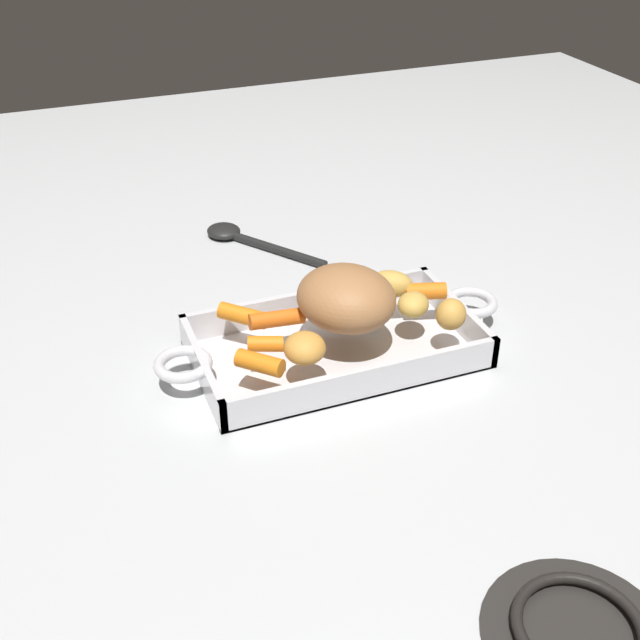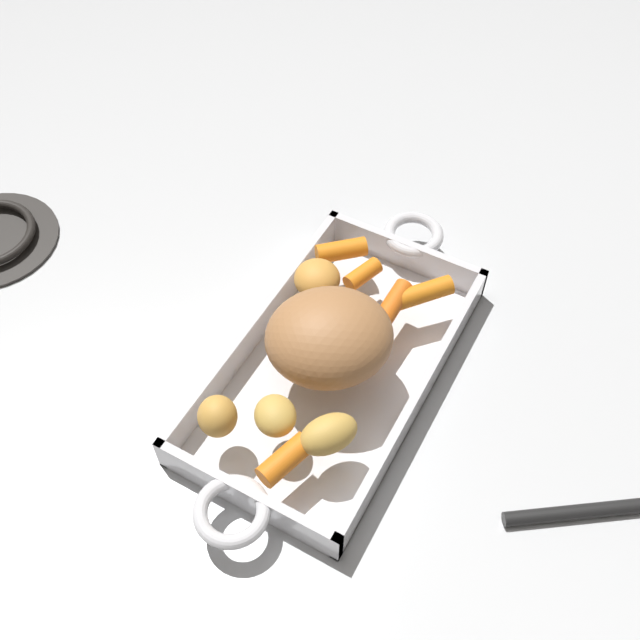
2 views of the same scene
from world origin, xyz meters
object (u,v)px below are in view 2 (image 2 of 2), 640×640
object	(u,v)px
roasting_dish	(335,365)
potato_halved	(317,279)
potato_near_roast	(275,416)
potato_corner	(328,434)
pork_roast	(332,338)
baby_carrot_center_right	(363,274)
baby_carrot_southwest	(285,460)
baby_carrot_northeast	(341,250)
baby_carrot_long	(424,293)
potato_golden_large	(217,416)
baby_carrot_northwest	(390,309)

from	to	relation	value
roasting_dish	potato_halved	size ratio (longest dim) A/B	9.23
potato_near_roast	potato_corner	size ratio (longest dim) A/B	0.77
potato_corner	potato_halved	distance (m)	0.19
pork_roast	potato_corner	size ratio (longest dim) A/B	2.21
baby_carrot_center_right	potato_halved	distance (m)	0.05
potato_halved	baby_carrot_southwest	bearing A→B (deg)	21.11
baby_carrot_northeast	baby_carrot_long	world-z (taller)	same
potato_golden_large	potato_halved	bearing A→B (deg)	-179.60
baby_carrot_center_right	potato_corner	bearing A→B (deg)	17.95
potato_near_roast	potato_golden_large	distance (m)	0.05
potato_corner	potato_golden_large	bearing A→B (deg)	-70.82
pork_roast	baby_carrot_long	distance (m)	0.13
roasting_dish	potato_golden_large	bearing A→B (deg)	-22.27
pork_roast	baby_carrot_southwest	xyz separation A→B (m)	(0.12, 0.02, -0.03)
baby_carrot_northwest	pork_roast	bearing A→B (deg)	-17.46
roasting_dish	pork_roast	size ratio (longest dim) A/B	3.64
roasting_dish	pork_roast	world-z (taller)	pork_roast
pork_roast	baby_carrot_southwest	bearing A→B (deg)	8.41
pork_roast	baby_carrot_center_right	size ratio (longest dim) A/B	2.98
baby_carrot_northwest	potato_near_roast	bearing A→B (deg)	-12.37
baby_carrot_northeast	roasting_dish	bearing A→B (deg)	25.22
potato_corner	potato_halved	world-z (taller)	same
baby_carrot_long	potato_halved	world-z (taller)	potato_halved
baby_carrot_long	baby_carrot_center_right	bearing A→B (deg)	-83.91
baby_carrot_southwest	baby_carrot_center_right	size ratio (longest dim) A/B	1.26
baby_carrot_center_right	pork_roast	bearing A→B (deg)	10.82
baby_carrot_northwest	potato_halved	bearing A→B (deg)	-85.78
baby_carrot_southwest	baby_carrot_northwest	size ratio (longest dim) A/B	0.76
baby_carrot_northeast	potato_halved	world-z (taller)	potato_halved
baby_carrot_center_right	potato_golden_large	xyz separation A→B (m)	(0.23, -0.04, 0.01)
roasting_dish	pork_roast	xyz separation A→B (m)	(0.01, 0.00, 0.07)
potato_corner	roasting_dish	bearing A→B (deg)	-155.25
potato_halved	baby_carrot_center_right	bearing A→B (deg)	134.19
baby_carrot_long	baby_carrot_northeast	bearing A→B (deg)	-96.30
baby_carrot_northeast	potato_corner	bearing A→B (deg)	25.01
pork_roast	potato_near_roast	distance (m)	0.09
baby_carrot_northeast	baby_carrot_southwest	xyz separation A→B (m)	(0.26, 0.08, 0.00)
baby_carrot_long	potato_halved	size ratio (longest dim) A/B	1.26
baby_carrot_northwest	potato_near_roast	distance (m)	0.18
baby_carrot_northwest	potato_halved	xyz separation A→B (m)	(0.01, -0.09, 0.01)
potato_near_roast	potato_corner	bearing A→B (deg)	95.84
potato_corner	potato_halved	bearing A→B (deg)	-147.79
baby_carrot_northwest	potato_near_roast	size ratio (longest dim) A/B	1.59
potato_golden_large	baby_carrot_northwest	bearing A→B (deg)	157.53
baby_carrot_long	baby_carrot_northwest	size ratio (longest dim) A/B	0.89
roasting_dish	potato_golden_large	size ratio (longest dim) A/B	11.44
pork_roast	baby_carrot_center_right	world-z (taller)	pork_roast
potato_near_roast	potato_corner	world-z (taller)	potato_corner
baby_carrot_northeast	potato_near_roast	xyz separation A→B (m)	(0.22, 0.05, 0.00)
potato_near_roast	potato_halved	xyz separation A→B (m)	(-0.17, -0.05, 0.00)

